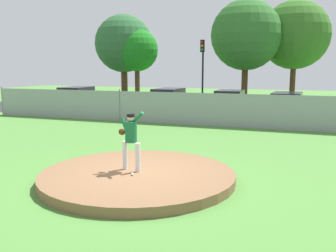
# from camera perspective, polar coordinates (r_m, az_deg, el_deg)

# --- Properties ---
(ground_plane) EXTENTS (80.00, 80.00, 0.00)m
(ground_plane) POSITION_cam_1_polar(r_m,az_deg,el_deg) (15.54, 4.62, -2.23)
(ground_plane) COLOR #4C8438
(asphalt_strip) EXTENTS (44.00, 7.00, 0.01)m
(asphalt_strip) POSITION_cam_1_polar(r_m,az_deg,el_deg) (23.74, 10.14, 1.54)
(asphalt_strip) COLOR #2B2B2D
(asphalt_strip) RESTS_ON ground_plane
(pitchers_mound) EXTENTS (5.24, 5.24, 0.25)m
(pitchers_mound) POSITION_cam_1_polar(r_m,az_deg,el_deg) (10.02, -4.71, -7.78)
(pitchers_mound) COLOR brown
(pitchers_mound) RESTS_ON ground_plane
(pitcher_youth) EXTENTS (0.81, 0.32, 1.65)m
(pitcher_youth) POSITION_cam_1_polar(r_m,az_deg,el_deg) (9.92, -5.84, -1.50)
(pitcher_youth) COLOR silver
(pitcher_youth) RESTS_ON pitchers_mound
(baseball) EXTENTS (0.07, 0.07, 0.07)m
(baseball) POSITION_cam_1_polar(r_m,az_deg,el_deg) (9.64, -5.59, -7.49)
(baseball) COLOR white
(baseball) RESTS_ON pitchers_mound
(chainlink_fence) EXTENTS (28.87, 0.07, 1.84)m
(chainlink_fence) POSITION_cam_1_polar(r_m,az_deg,el_deg) (19.25, 7.85, 2.50)
(chainlink_fence) COLOR gray
(chainlink_fence) RESTS_ON ground_plane
(parked_car_slate) EXTENTS (1.81, 4.71, 1.69)m
(parked_car_slate) POSITION_cam_1_polar(r_m,az_deg,el_deg) (24.66, 0.09, 3.85)
(parked_car_slate) COLOR slate
(parked_car_slate) RESTS_ON ground_plane
(parked_car_burgundy) EXTENTS (2.18, 4.87, 1.66)m
(parked_car_burgundy) POSITION_cam_1_polar(r_m,az_deg,el_deg) (28.20, -14.04, 4.20)
(parked_car_burgundy) COLOR maroon
(parked_car_burgundy) RESTS_ON ground_plane
(parked_car_teal) EXTENTS (2.00, 4.65, 1.61)m
(parked_car_teal) POSITION_cam_1_polar(r_m,az_deg,el_deg) (22.84, 18.01, 2.91)
(parked_car_teal) COLOR #146066
(parked_car_teal) RESTS_ON ground_plane
(parked_car_champagne) EXTENTS (1.84, 4.16, 1.64)m
(parked_car_champagne) POSITION_cam_1_polar(r_m,az_deg,el_deg) (23.85, 9.58, 3.47)
(parked_car_champagne) COLOR tan
(parked_car_champagne) RESTS_ON ground_plane
(traffic_cone_orange) EXTENTS (0.40, 0.40, 0.55)m
(traffic_cone_orange) POSITION_cam_1_polar(r_m,az_deg,el_deg) (23.72, 14.31, 2.03)
(traffic_cone_orange) COLOR orange
(traffic_cone_orange) RESTS_ON asphalt_strip
(traffic_light_near) EXTENTS (0.28, 0.46, 5.13)m
(traffic_light_near) POSITION_cam_1_polar(r_m,az_deg,el_deg) (28.08, 5.41, 9.90)
(traffic_light_near) COLOR black
(traffic_light_near) RESTS_ON ground_plane
(tree_broad_right) EXTENTS (5.17, 5.17, 7.83)m
(tree_broad_right) POSITION_cam_1_polar(r_m,az_deg,el_deg) (34.09, -6.93, 12.60)
(tree_broad_right) COLOR #4C331E
(tree_broad_right) RESTS_ON ground_plane
(tree_slender_far) EXTENTS (3.77, 3.77, 6.52)m
(tree_slender_far) POSITION_cam_1_polar(r_m,az_deg,el_deg) (33.02, -4.87, 11.69)
(tree_slender_far) COLOR #4C331E
(tree_slender_far) RESTS_ON ground_plane
(tree_tall_centre) EXTENTS (5.76, 5.76, 8.61)m
(tree_tall_centre) POSITION_cam_1_polar(r_m,az_deg,el_deg) (31.50, 12.08, 13.68)
(tree_tall_centre) COLOR #4C331E
(tree_tall_centre) RESTS_ON ground_plane
(tree_leaning_west) EXTENTS (5.79, 5.79, 8.72)m
(tree_leaning_west) POSITION_cam_1_polar(r_m,az_deg,el_deg) (33.57, 19.20, 13.26)
(tree_leaning_west) COLOR #4C331E
(tree_leaning_west) RESTS_ON ground_plane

